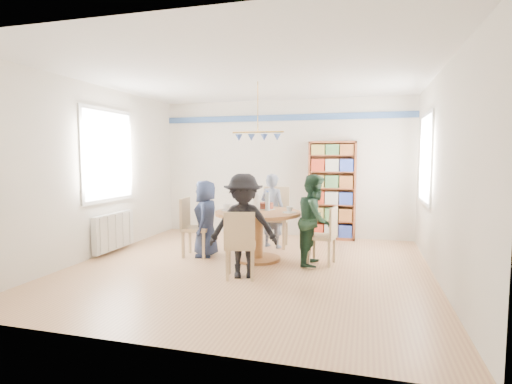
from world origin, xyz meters
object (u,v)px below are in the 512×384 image
(radiator, at_px, (114,231))
(person_left, at_px, (206,218))
(person_right, at_px, (315,220))
(bookshelf, at_px, (332,191))
(chair_far, at_px, (275,214))
(chair_left, at_px, (192,224))
(person_far, at_px, (272,211))
(person_near, at_px, (243,226))
(chair_near, at_px, (240,242))
(dining_table, at_px, (258,224))
(chair_right, at_px, (326,233))

(radiator, relative_size, person_left, 0.83)
(person_right, relative_size, bookshelf, 0.71)
(chair_far, xyz_separation_m, bookshelf, (0.91, 0.88, 0.34))
(chair_left, height_order, chair_far, chair_far)
(person_right, bearing_deg, person_left, 90.37)
(person_left, bearing_deg, bookshelf, 122.72)
(radiator, xyz_separation_m, bookshelf, (3.39, 2.04, 0.57))
(radiator, xyz_separation_m, chair_far, (2.48, 1.16, 0.23))
(person_far, xyz_separation_m, person_near, (0.03, -1.81, 0.04))
(chair_near, height_order, person_far, person_far)
(chair_left, distance_m, bookshelf, 2.84)
(chair_near, bearing_deg, person_left, 131.44)
(person_left, height_order, person_right, person_right)
(dining_table, relative_size, chair_far, 1.24)
(person_far, xyz_separation_m, bookshelf, (0.94, 0.99, 0.28))
(person_left, height_order, person_far, person_far)
(chair_right, bearing_deg, radiator, -177.32)
(chair_near, xyz_separation_m, bookshelf, (0.93, 2.89, 0.43))
(chair_left, xyz_separation_m, person_near, (1.13, -0.86, 0.17))
(dining_table, distance_m, chair_right, 1.04)
(chair_near, bearing_deg, person_far, 90.37)
(dining_table, relative_size, chair_left, 1.40)
(chair_right, height_order, chair_near, chair_near)
(radiator, height_order, chair_near, chair_near)
(dining_table, height_order, chair_near, chair_near)
(bookshelf, bearing_deg, person_left, -133.84)
(chair_left, xyz_separation_m, bookshelf, (2.03, 1.94, 0.41))
(chair_near, distance_m, person_far, 1.91)
(dining_table, distance_m, chair_far, 1.03)
(chair_far, relative_size, person_right, 0.79)
(chair_near, relative_size, person_right, 0.67)
(chair_left, xyz_separation_m, chair_near, (1.11, -0.95, -0.02))
(chair_far, relative_size, person_near, 0.77)
(person_right, xyz_separation_m, person_far, (-0.85, 0.94, -0.02))
(chair_far, bearing_deg, person_near, -89.92)
(radiator, xyz_separation_m, person_near, (2.48, -0.76, 0.33))
(chair_near, bearing_deg, bookshelf, 72.23)
(chair_far, bearing_deg, chair_right, -45.34)
(radiator, distance_m, person_near, 2.62)
(chair_left, bearing_deg, dining_table, 2.18)
(person_left, bearing_deg, radiator, -97.99)
(chair_left, bearing_deg, chair_right, 1.71)
(dining_table, height_order, person_far, person_far)
(person_far, bearing_deg, person_near, 109.43)
(chair_right, distance_m, person_right, 0.26)
(person_near, bearing_deg, bookshelf, 53.76)
(person_near, bearing_deg, dining_table, 74.78)
(chair_left, distance_m, chair_far, 1.55)
(chair_left, xyz_separation_m, chair_far, (1.12, 1.07, 0.06))
(person_right, bearing_deg, dining_table, 89.63)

